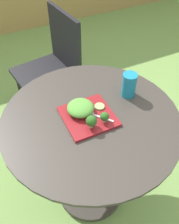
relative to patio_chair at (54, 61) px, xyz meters
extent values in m
plane|color=#70994C|center=(-0.10, -0.86, -0.53)|extent=(12.00, 12.00, 0.00)
cylinder|color=#38332D|center=(-0.10, -0.86, 0.22)|extent=(0.90, 0.90, 0.02)
cylinder|color=#38332D|center=(-0.10, -0.86, -0.14)|extent=(0.06, 0.06, 0.69)
cylinder|color=#38332D|center=(-0.10, -0.86, -0.51)|extent=(0.44, 0.44, 0.04)
cube|color=black|center=(-0.09, -0.01, -0.09)|extent=(0.50, 0.50, 0.03)
cube|color=black|center=(0.11, 0.02, 0.15)|extent=(0.09, 0.42, 0.45)
cylinder|color=black|center=(-0.29, 0.14, -0.31)|extent=(0.02, 0.02, 0.43)
cylinder|color=black|center=(-0.24, -0.22, -0.31)|extent=(0.02, 0.02, 0.43)
cylinder|color=black|center=(0.06, 0.19, -0.31)|extent=(0.02, 0.02, 0.43)
cylinder|color=black|center=(0.12, -0.16, -0.31)|extent=(0.02, 0.02, 0.43)
cube|color=maroon|center=(-0.11, -0.85, 0.23)|extent=(0.24, 0.24, 0.01)
cylinder|color=teal|center=(0.16, -0.79, 0.29)|extent=(0.08, 0.08, 0.13)
cylinder|color=#156886|center=(0.16, -0.79, 0.27)|extent=(0.07, 0.07, 0.09)
cube|color=silver|center=(-0.05, -0.90, 0.24)|extent=(0.08, 0.09, 0.00)
cube|color=silver|center=(-0.10, -0.84, 0.24)|extent=(0.05, 0.05, 0.00)
ellipsoid|color=#519338|center=(-0.13, -0.81, 0.26)|extent=(0.13, 0.14, 0.05)
cylinder|color=#99B770|center=(-0.12, -0.92, 0.25)|extent=(0.02, 0.02, 0.02)
sphere|color=#285B1E|center=(-0.12, -0.92, 0.28)|extent=(0.05, 0.05, 0.05)
cylinder|color=#99B770|center=(-0.05, -0.92, 0.25)|extent=(0.02, 0.02, 0.02)
sphere|color=#285B1E|center=(-0.05, -0.92, 0.27)|extent=(0.04, 0.04, 0.04)
cylinder|color=#8EB766|center=(-0.03, -0.82, 0.24)|extent=(0.05, 0.05, 0.01)
camera|label=1|loc=(-0.47, -1.64, 1.15)|focal=40.91mm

